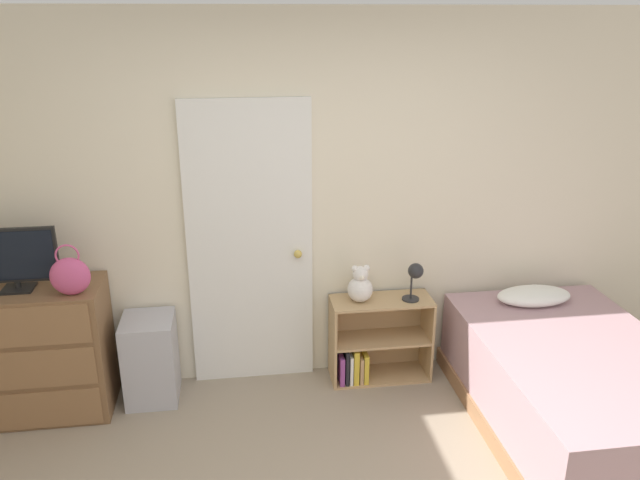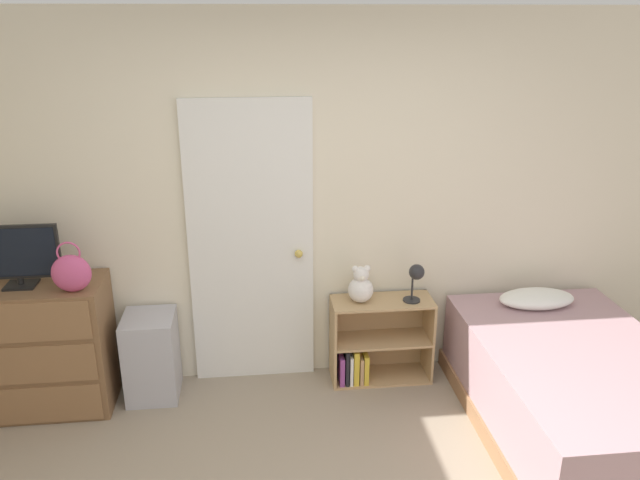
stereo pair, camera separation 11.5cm
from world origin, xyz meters
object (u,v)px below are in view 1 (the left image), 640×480
Objects in this scene: tv at (13,258)px; dresser at (36,351)px; desk_lamp at (415,275)px; handbag at (70,276)px; teddy_bear at (360,286)px; bookshelf at (372,345)px; bed at (575,388)px; storage_bin at (151,359)px.

dresser is at bearing 21.21° from tv.
desk_lamp is at bearing 1.08° from dresser.
handbag is 1.87m from teddy_bear.
bed reaches higher than bookshelf.
desk_lamp is (0.37, -0.04, 0.08)m from teddy_bear.
teddy_bear reaches higher than bed.
storage_bin is at bearing 5.08° from tv.
dresser reaches higher than teddy_bear.
bookshelf is at bearing 145.81° from bed.
storage_bin is (0.70, 0.05, -0.14)m from dresser.
tv is at bearing -177.16° from bookshelf.
handbag reaches higher than dresser.
teddy_bear is (2.18, 0.10, -0.37)m from tv.
handbag is at bearing -175.39° from desk_lamp.
dresser is at bearing -175.77° from storage_bin.
desk_lamp is 0.15× the size of bed.
tv is at bearing 161.44° from handbag.
handbag is at bearing -22.65° from dresser.
storage_bin is at bearing 4.23° from dresser.
handbag is 3.19m from bed.
bookshelf is 0.48m from teddy_bear.
storage_bin is 1.89m from desk_lamp.
bed is (0.85, -0.72, -0.52)m from desk_lamp.
dresser is at bearing 168.78° from bed.
storage_bin is 2.77m from bed.
handbag is at bearing -173.14° from teddy_bear.
tv is 0.74× the size of bookshelf.
tv is at bearing 169.11° from bed.
bookshelf is at bearing 5.52° from teddy_bear.
tv is 2.43m from bookshelf.
bookshelf is at bearing 6.79° from handbag.
tv reaches higher than teddy_bear.
teddy_bear reaches higher than bookshelf.
tv is 1.09m from storage_bin.
storage_bin is 1.51m from teddy_bear.
tv is 1.63× the size of handbag.
bed is at bearing -34.19° from bookshelf.
dresser reaches higher than bookshelf.
teddy_bear is (2.15, 0.09, 0.29)m from dresser.
dresser reaches higher than bed.
storage_bin is 1.54m from bookshelf.
handbag reaches higher than storage_bin.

